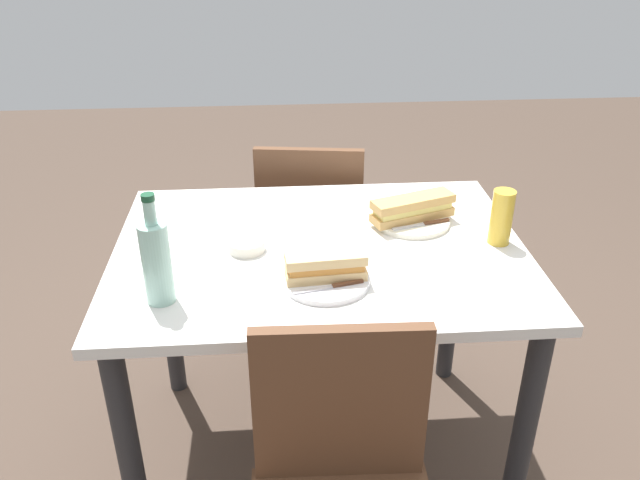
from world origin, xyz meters
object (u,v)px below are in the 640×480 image
Objects in this scene: baguette_sandwich_near at (325,266)px; baguette_sandwich_far at (413,208)px; chair_near at (310,232)px; olive_bowl at (246,245)px; dining_table at (320,284)px; plate_near at (325,280)px; plate_far at (412,221)px; knife_far at (425,224)px; water_bottle at (156,260)px; beer_glass at (501,217)px; knife_near at (333,286)px.

baguette_sandwich_near is 0.79× the size of baguette_sandwich_far.
chair_near is 4.25× the size of baguette_sandwich_near.
dining_table is at bearing -178.34° from olive_bowl.
plate_near is 0.42m from plate_far.
plate_near is 1.00× the size of plate_far.
olive_bowl reaches higher than plate_far.
olive_bowl reaches higher than knife_far.
knife_far is at bearing 122.10° from plate_far.
plate_near is 0.04m from baguette_sandwich_near.
chair_near reaches higher than baguette_sandwich_near.
water_bottle is 0.93m from beer_glass.
beer_glass is (-0.22, 0.14, 0.03)m from baguette_sandwich_far.
chair_near is 5.59× the size of beer_glass.
knife_far is (-0.03, 0.04, 0.01)m from plate_far.
plate_far is at bearing 119.00° from chair_near.
chair_near is at bearing -52.11° from beer_glass.
knife_far is at bearing -133.18° from knife_near.
knife_far is at bearing -26.07° from beer_glass.
baguette_sandwich_near reaches higher than knife_near.
beer_glass reaches higher than dining_table.
knife_far is at bearing 119.26° from chair_near.
olive_bowl is (0.20, -0.18, 0.01)m from plate_near.
olive_bowl is (-0.20, -0.23, -0.10)m from water_bottle.
beer_glass is (-0.49, 0.63, 0.35)m from chair_near.
water_bottle is at bearing 64.49° from chair_near.
dining_table is 0.54m from beer_glass.
olive_bowl reaches higher than knife_near.
chair_near is 1.02m from water_bottle.
plate_far is 0.05m from knife_far.
water_bottle is at bearing 28.00° from baguette_sandwich_far.
baguette_sandwich_near is 0.27m from olive_bowl.
plate_near is 0.86× the size of baguette_sandwich_far.
baguette_sandwich_far is 1.47× the size of knife_far.
knife_near is at bearing 133.16° from olive_bowl.
plate_far is at bearing -132.18° from plate_near.
olive_bowl is (0.20, 0.01, 0.14)m from dining_table.
plate_near is at bearing -72.40° from knife_near.
baguette_sandwich_near is 0.42m from baguette_sandwich_far.
baguette_sandwich_near is at bearing 47.82° from plate_far.
knife_near is at bearing 93.34° from dining_table.
water_bottle reaches higher than plate_far.
baguette_sandwich_far is at bearing -126.67° from knife_near.
dining_table is 0.35m from knife_far.
dining_table is at bearing -90.40° from baguette_sandwich_near.
chair_near is 0.63m from plate_far.
baguette_sandwich_near reaches higher than plate_far.
water_bottle reaches higher than baguette_sandwich_far.
plate_far is (-0.27, 0.49, 0.28)m from chair_near.
beer_glass is (-0.19, 0.09, 0.06)m from knife_far.
chair_near is at bearing -60.74° from knife_far.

